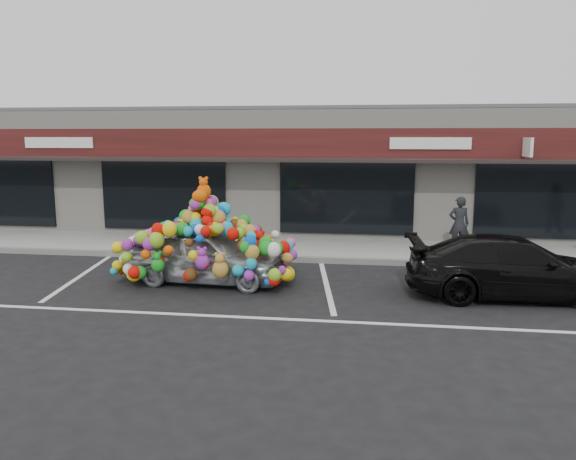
# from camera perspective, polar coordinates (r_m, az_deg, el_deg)

# --- Properties ---
(ground) EXTENTS (90.00, 90.00, 0.00)m
(ground) POSITION_cam_1_polar(r_m,az_deg,el_deg) (13.19, -8.40, -5.37)
(ground) COLOR black
(ground) RESTS_ON ground
(shop_building) EXTENTS (24.00, 7.20, 4.31)m
(shop_building) POSITION_cam_1_polar(r_m,az_deg,el_deg) (21.01, -1.95, 6.24)
(shop_building) COLOR beige
(shop_building) RESTS_ON ground
(sidewalk) EXTENTS (26.00, 3.00, 0.15)m
(sidewalk) POSITION_cam_1_polar(r_m,az_deg,el_deg) (16.94, -4.56, -1.71)
(sidewalk) COLOR gray
(sidewalk) RESTS_ON ground
(kerb) EXTENTS (26.00, 0.18, 0.16)m
(kerb) POSITION_cam_1_polar(r_m,az_deg,el_deg) (15.51, -5.78, -2.77)
(kerb) COLOR slate
(kerb) RESTS_ON ground
(parking_stripe_left) EXTENTS (0.73, 4.37, 0.01)m
(parking_stripe_left) POSITION_cam_1_polar(r_m,az_deg,el_deg) (14.58, -20.35, -4.41)
(parking_stripe_left) COLOR silver
(parking_stripe_left) RESTS_ON ground
(parking_stripe_mid) EXTENTS (0.73, 4.37, 0.01)m
(parking_stripe_mid) POSITION_cam_1_polar(r_m,az_deg,el_deg) (12.88, 3.95, -5.63)
(parking_stripe_mid) COLOR silver
(parking_stripe_mid) RESTS_ON ground
(lane_line) EXTENTS (14.00, 0.12, 0.01)m
(lane_line) POSITION_cam_1_polar(r_m,az_deg,el_deg) (10.59, -1.46, -8.99)
(lane_line) COLOR silver
(lane_line) RESTS_ON ground
(toy_car) EXTENTS (2.74, 4.14, 2.33)m
(toy_car) POSITION_cam_1_polar(r_m,az_deg,el_deg) (13.08, -8.32, -1.92)
(toy_car) COLOR #A9B1B4
(toy_car) RESTS_ON ground
(black_sedan) EXTENTS (2.04, 4.55, 1.29)m
(black_sedan) POSITION_cam_1_polar(r_m,az_deg,el_deg) (12.73, 22.00, -3.52)
(black_sedan) COLOR black
(black_sedan) RESTS_ON ground
(pedestrian_a) EXTENTS (0.58, 0.40, 1.56)m
(pedestrian_a) POSITION_cam_1_polar(r_m,az_deg,el_deg) (16.48, 16.98, 0.60)
(pedestrian_a) COLOR #222227
(pedestrian_a) RESTS_ON sidewalk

